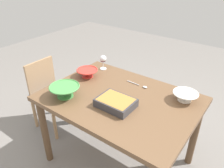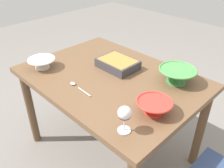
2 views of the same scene
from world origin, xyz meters
TOP-DOWN VIEW (x-y plane):
  - ground_plane at (0.00, 0.00)m, footprint 8.00×8.00m
  - dining_table at (0.00, 0.00)m, footprint 1.27×0.92m
  - wine_glass at (-0.45, 0.35)m, footprint 0.07×0.07m
  - casserole_dish at (0.05, -0.13)m, footprint 0.29×0.22m
  - mixing_bowl at (-0.47, 0.12)m, footprint 0.21×0.21m
  - small_bowl at (-0.38, -0.26)m, footprint 0.25×0.25m
  - serving_bowl at (0.45, 0.28)m, footprint 0.21×0.21m
  - serving_spoon at (0.05, 0.26)m, footprint 0.22×0.03m

SIDE VIEW (x-z plane):
  - ground_plane at x=0.00m, z-range 0.00..0.00m
  - dining_table at x=0.00m, z-range 0.28..1.04m
  - serving_spoon at x=0.05m, z-range 0.76..0.77m
  - casserole_dish at x=0.05m, z-range 0.76..0.83m
  - serving_bowl at x=0.45m, z-range 0.76..0.84m
  - mixing_bowl at x=-0.47m, z-range 0.76..0.84m
  - small_bowl at x=-0.38m, z-range 0.76..0.86m
  - wine_glass at x=-0.45m, z-range 0.79..0.94m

